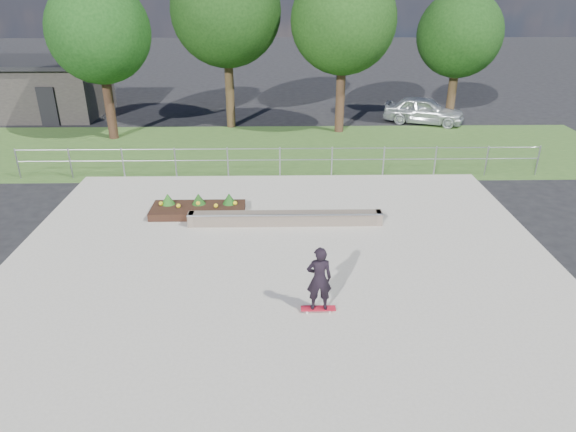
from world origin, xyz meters
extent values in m
plane|color=black|center=(0.00, 0.00, 0.00)|extent=(120.00, 120.00, 0.00)
cube|color=#335522|center=(0.00, 11.00, 0.01)|extent=(30.00, 8.00, 0.02)
cube|color=#A49E91|center=(0.00, 0.00, 0.03)|extent=(15.00, 15.00, 0.06)
cylinder|color=#94979C|center=(-10.00, 7.50, 0.60)|extent=(0.06, 0.06, 1.20)
cylinder|color=gray|center=(-8.00, 7.50, 0.60)|extent=(0.06, 0.06, 1.20)
cylinder|color=gray|center=(-6.00, 7.50, 0.60)|extent=(0.06, 0.06, 1.20)
cylinder|color=gray|center=(-4.00, 7.50, 0.60)|extent=(0.06, 0.06, 1.20)
cylinder|color=gray|center=(-2.00, 7.50, 0.60)|extent=(0.06, 0.06, 1.20)
cylinder|color=#9A9EA3|center=(0.00, 7.50, 0.60)|extent=(0.06, 0.06, 1.20)
cylinder|color=#9C9FA4|center=(2.00, 7.50, 0.60)|extent=(0.06, 0.06, 1.20)
cylinder|color=#93959B|center=(4.00, 7.50, 0.60)|extent=(0.06, 0.06, 1.20)
cylinder|color=gray|center=(6.00, 7.50, 0.60)|extent=(0.06, 0.06, 1.20)
cylinder|color=gray|center=(8.00, 7.50, 0.60)|extent=(0.06, 0.06, 1.20)
cylinder|color=#999CA2|center=(10.00, 7.50, 0.60)|extent=(0.06, 0.06, 1.20)
cylinder|color=gray|center=(0.00, 7.50, 1.15)|extent=(20.00, 0.04, 0.04)
cylinder|color=gray|center=(0.00, 7.50, 0.70)|extent=(20.00, 0.04, 0.04)
cube|color=#282624|center=(-14.00, 18.00, 1.40)|extent=(8.00, 5.00, 2.80)
cube|color=black|center=(-14.00, 18.00, 2.90)|extent=(8.40, 5.40, 0.20)
cube|color=black|center=(-12.00, 15.45, 1.00)|extent=(0.90, 0.10, 2.00)
cylinder|color=black|center=(-8.00, 13.00, 1.46)|extent=(0.44, 0.44, 2.93)
sphere|color=black|center=(-8.00, 13.00, 4.88)|extent=(4.55, 4.55, 4.55)
cylinder|color=#322314|center=(-2.50, 15.00, 1.69)|extent=(0.44, 0.44, 3.38)
sphere|color=black|center=(-2.50, 15.00, 5.62)|extent=(5.25, 5.25, 5.25)
cylinder|color=#341F14|center=(3.00, 14.00, 1.57)|extent=(0.44, 0.44, 3.15)
sphere|color=black|center=(3.00, 14.00, 5.25)|extent=(4.90, 4.90, 4.90)
cylinder|color=#302113|center=(9.00, 15.50, 1.35)|extent=(0.44, 0.44, 2.70)
sphere|color=black|center=(9.00, 15.50, 4.50)|extent=(4.20, 4.20, 4.20)
cube|color=brown|center=(0.14, 3.14, 0.26)|extent=(6.00, 0.40, 0.40)
cylinder|color=gray|center=(0.14, 2.94, 0.46)|extent=(6.00, 0.06, 0.06)
cube|color=brown|center=(-2.76, 3.14, 0.26)|extent=(0.15, 0.42, 0.40)
cube|color=brown|center=(3.04, 3.14, 0.26)|extent=(0.15, 0.42, 0.40)
cube|color=black|center=(-2.67, 3.97, 0.18)|extent=(3.00, 1.20, 0.25)
sphere|color=gold|center=(-3.87, 4.07, 0.39)|extent=(0.14, 0.14, 0.14)
sphere|color=gold|center=(-3.27, 3.87, 0.39)|extent=(0.14, 0.14, 0.14)
sphere|color=gold|center=(-2.67, 4.07, 0.39)|extent=(0.14, 0.14, 0.14)
sphere|color=yellow|center=(-2.07, 3.87, 0.39)|extent=(0.14, 0.14, 0.14)
sphere|color=yellow|center=(-1.47, 4.07, 0.39)|extent=(0.14, 0.14, 0.14)
cone|color=#194B15|center=(-3.67, 4.22, 0.49)|extent=(0.44, 0.44, 0.36)
cone|color=#154012|center=(-2.67, 4.22, 0.49)|extent=(0.44, 0.44, 0.36)
cone|color=#144313|center=(-1.67, 4.22, 0.49)|extent=(0.44, 0.44, 0.36)
cylinder|color=white|center=(0.58, -1.56, 0.09)|extent=(0.05, 0.03, 0.05)
cylinder|color=silver|center=(0.58, -1.38, 0.09)|extent=(0.05, 0.03, 0.05)
cylinder|color=silver|center=(1.10, -1.56, 0.09)|extent=(0.05, 0.03, 0.05)
cylinder|color=silver|center=(1.10, -1.38, 0.09)|extent=(0.05, 0.03, 0.05)
cylinder|color=#A6A6AC|center=(0.58, -1.47, 0.11)|extent=(0.02, 0.18, 0.02)
cylinder|color=#97989C|center=(1.10, -1.47, 0.11)|extent=(0.02, 0.18, 0.02)
cube|color=#AE1527|center=(0.84, -1.47, 0.13)|extent=(0.80, 0.21, 0.02)
imported|color=black|center=(0.84, -1.47, 0.93)|extent=(0.59, 0.41, 1.57)
imported|color=silver|center=(7.65, 15.55, 0.70)|extent=(4.45, 3.03, 1.41)
camera|label=1|loc=(-0.04, -11.25, 7.00)|focal=32.00mm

